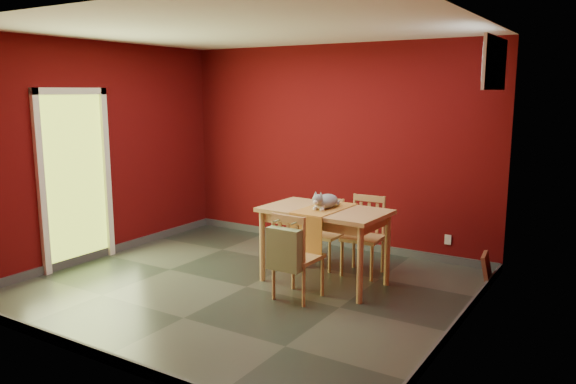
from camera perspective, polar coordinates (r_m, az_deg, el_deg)
The scene contains 13 objects.
ground at distance 6.18m, azimuth -4.23°, elevation -9.58°, with size 4.50×4.50×0.00m, color #2D342D.
room_shell at distance 6.17m, azimuth -4.24°, elevation -9.14°, with size 4.50×4.50×4.50m.
doorway at distance 7.18m, azimuth -20.86°, elevation 1.81°, with size 0.06×1.01×2.13m.
window at distance 5.82m, azimuth 20.22°, elevation 12.15°, with size 0.05×0.90×0.50m.
outlet_plate at distance 7.16m, azimuth 15.94°, elevation -4.68°, with size 0.08×0.01×0.12m, color silver.
dining_table at distance 6.10m, azimuth 3.72°, elevation -2.67°, with size 1.37×0.83×0.84m.
table_runner at distance 5.97m, azimuth 3.11°, elevation -2.54°, with size 0.43×0.83×0.41m.
chair_far_left at distance 6.78m, azimuth 3.85°, elevation -4.08°, with size 0.39×0.39×0.82m.
chair_far_right at distance 6.54m, azimuth 7.75°, elevation -4.31°, with size 0.44×0.44×0.90m.
chair_near at distance 5.69m, azimuth 0.81°, elevation -6.44°, with size 0.44×0.44×0.90m.
tote_bag at distance 5.48m, azimuth -0.41°, elevation -5.85°, with size 0.35×0.20×0.49m.
cat at distance 6.07m, azimuth 3.91°, elevation -0.67°, with size 0.23×0.44×0.22m, color slate, non-canonical shape.
picture_frame at distance 6.55m, azimuth 19.54°, elevation -7.41°, with size 0.15×0.36×0.35m.
Camera 1 is at (3.44, -4.69, 2.09)m, focal length 35.00 mm.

